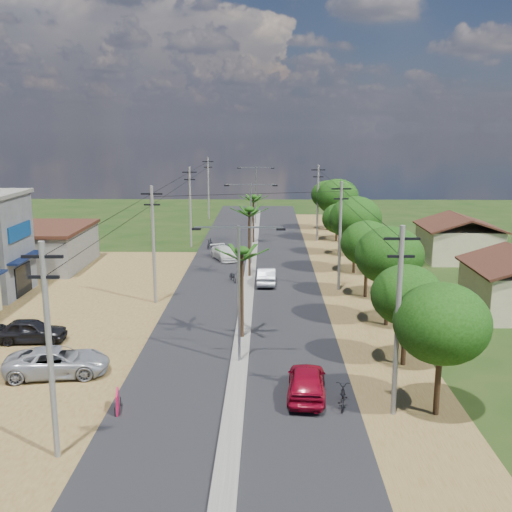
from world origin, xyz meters
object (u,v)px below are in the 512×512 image
Objects in this scene: car_red_near at (307,382)px; car_silver_mid at (267,276)px; car_white_far at (224,254)px; car_parked_dark at (31,331)px; roadside_sign at (117,402)px; car_parked_silver at (57,362)px; moto_rider_east at (342,397)px.

car_silver_mid is at bearing -80.57° from car_red_near.
car_parked_dark is (-10.41, -24.18, 0.09)m from car_white_far.
car_parked_dark is at bearing 118.84° from roadside_sign.
car_parked_silver is 2.86× the size of moto_rider_east.
car_parked_dark is 3.61× the size of roadside_sign.
car_parked_silver is at bearing 61.14° from car_silver_mid.
car_parked_silver is at bearing -5.26° from moto_rider_east.
car_white_far is at bearing -64.72° from car_silver_mid.
car_silver_mid is at bearing 62.55° from roadside_sign.
roadside_sign is (-7.03, -23.77, -0.22)m from car_silver_mid.
roadside_sign is at bearing -143.82° from car_parked_dark.
car_white_far is 33.68m from moto_rider_east.
car_parked_dark is at bearing 45.75° from car_silver_mid.
car_parked_dark is at bearing 25.21° from car_parked_silver.
roadside_sign is (-10.70, -0.70, -0.00)m from moto_rider_east.
car_parked_silver is (-11.32, -19.59, 0.04)m from car_silver_mid.
car_silver_mid is 1.00× the size of car_parked_dark.
car_white_far is at bearing 74.40° from roadside_sign.
car_parked_dark is (-14.73, -14.53, 0.02)m from car_silver_mid.
car_parked_silver is at bearing 124.73° from roadside_sign.
car_red_near is 1.03× the size of car_white_far.
car_red_near is at bearing -102.31° from car_white_far.
car_silver_mid reaches higher than moto_rider_east.
roadside_sign is at bearing 11.56° from moto_rider_east.
car_silver_mid is 0.80× the size of car_parked_silver.
roadside_sign is (-2.71, -33.42, -0.15)m from car_white_far.
car_parked_silver is 15.38m from moto_rider_east.
car_silver_mid is 3.62× the size of roadside_sign.
car_parked_silver reaches higher than moto_rider_east.
car_silver_mid is (-2.01, 22.00, -0.07)m from car_red_near.
car_parked_dark is 20.29m from moto_rider_east.
car_parked_dark is (-16.74, 7.47, -0.05)m from car_red_near.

